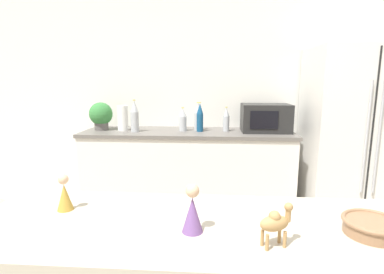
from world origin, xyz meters
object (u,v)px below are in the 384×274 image
(potted_plant, at_px, (101,115))
(camel_figurine, at_px, (276,222))
(back_bottle_0, at_px, (200,118))
(back_bottle_3, at_px, (135,117))
(back_bottle_1, at_px, (226,120))
(fruit_bowl, at_px, (372,226))
(microwave, at_px, (265,118))
(back_bottle_4, at_px, (198,117))
(refrigerator, at_px, (352,140))
(paper_towel_roll, at_px, (123,118))
(wise_man_figurine_crimson, at_px, (65,195))
(wise_man_figurine_blue, at_px, (192,212))
(back_bottle_2, at_px, (183,120))

(potted_plant, bearing_deg, camel_figurine, -57.50)
(back_bottle_0, relative_size, back_bottle_3, 0.92)
(back_bottle_1, relative_size, fruit_bowl, 1.27)
(microwave, xyz_separation_m, back_bottle_4, (-0.69, 0.05, -0.00))
(potted_plant, relative_size, microwave, 0.61)
(back_bottle_3, distance_m, fruit_bowl, 2.39)
(refrigerator, relative_size, back_bottle_3, 5.42)
(back_bottle_3, bearing_deg, back_bottle_0, 5.73)
(back_bottle_0, height_order, back_bottle_1, back_bottle_0)
(paper_towel_roll, height_order, camel_figurine, paper_towel_roll)
(paper_towel_roll, relative_size, wise_man_figurine_crimson, 1.73)
(camel_figurine, bearing_deg, potted_plant, 122.50)
(camel_figurine, bearing_deg, paper_towel_roll, 118.00)
(wise_man_figurine_blue, distance_m, wise_man_figurine_crimson, 0.55)
(microwave, xyz_separation_m, back_bottle_2, (-0.84, -0.03, -0.02))
(potted_plant, xyz_separation_m, back_bottle_4, (1.02, 0.07, -0.02))
(back_bottle_4, bearing_deg, potted_plant, -176.31)
(back_bottle_4, xyz_separation_m, wise_man_figurine_crimson, (-0.44, -2.01, -0.09))
(back_bottle_2, distance_m, back_bottle_4, 0.17)
(paper_towel_roll, relative_size, back_bottle_3, 0.80)
(back_bottle_2, xyz_separation_m, back_bottle_3, (-0.48, -0.09, 0.04))
(camel_figurine, relative_size, wise_man_figurine_blue, 0.81)
(back_bottle_4, relative_size, wise_man_figurine_blue, 1.69)
(refrigerator, relative_size, back_bottle_0, 5.92)
(paper_towel_roll, xyz_separation_m, back_bottle_2, (0.63, 0.02, -0.01))
(wise_man_figurine_crimson, bearing_deg, microwave, 60.09)
(back_bottle_0, height_order, back_bottle_2, back_bottle_0)
(refrigerator, height_order, potted_plant, refrigerator)
(back_bottle_2, height_order, back_bottle_3, back_bottle_3)
(paper_towel_roll, distance_m, wise_man_figurine_crimson, 1.95)
(refrigerator, relative_size, microwave, 3.67)
(potted_plant, relative_size, wise_man_figurine_blue, 1.68)
(wise_man_figurine_blue, bearing_deg, refrigerator, 54.73)
(back_bottle_4, bearing_deg, microwave, -3.93)
(refrigerator, xyz_separation_m, camel_figurine, (-1.15, -2.08, 0.12))
(back_bottle_4, bearing_deg, wise_man_figurine_crimson, -102.34)
(paper_towel_roll, bearing_deg, microwave, 1.61)
(back_bottle_0, bearing_deg, back_bottle_1, 8.12)
(back_bottle_2, bearing_deg, wise_man_figurine_blue, -83.28)
(back_bottle_2, bearing_deg, back_bottle_4, 25.29)
(fruit_bowl, bearing_deg, refrigerator, 67.87)
(back_bottle_3, distance_m, camel_figurine, 2.30)
(refrigerator, height_order, back_bottle_2, refrigerator)
(paper_towel_roll, height_order, back_bottle_2, paper_towel_roll)
(potted_plant, distance_m, back_bottle_4, 1.02)
(potted_plant, xyz_separation_m, back_bottle_0, (1.04, -0.03, -0.02))
(wise_man_figurine_blue, bearing_deg, fruit_bowl, 2.26)
(potted_plant, bearing_deg, back_bottle_3, -13.62)
(fruit_bowl, bearing_deg, back_bottle_2, 112.66)
(back_bottle_0, xyz_separation_m, wise_man_figurine_crimson, (-0.46, -1.91, -0.09))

